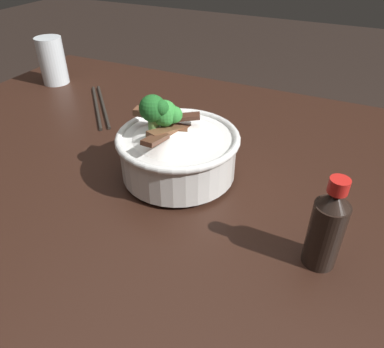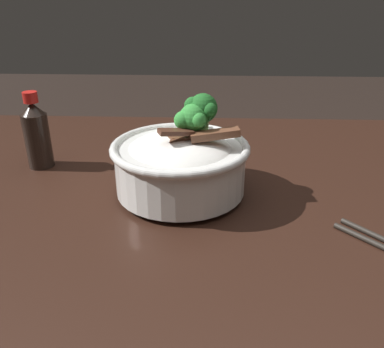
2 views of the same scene
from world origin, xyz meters
TOP-DOWN VIEW (x-y plane):
  - dining_table at (0.00, 0.00)m, footprint 1.18×0.85m
  - rice_bowl at (0.05, -0.03)m, footprint 0.21×0.21m
  - drinking_glass at (-0.45, 0.22)m, footprint 0.07×0.07m
  - chopsticks_pair at (-0.25, 0.14)m, footprint 0.18×0.19m
  - soy_sauce_bottle at (0.30, -0.12)m, footprint 0.04×0.04m

SIDE VIEW (x-z plane):
  - dining_table at x=0.00m, z-range 0.26..1.08m
  - chopsticks_pair at x=-0.25m, z-range 0.81..0.82m
  - drinking_glass at x=-0.45m, z-range 0.81..0.93m
  - rice_bowl at x=0.05m, z-range 0.79..0.95m
  - soy_sauce_bottle at x=0.30m, z-range 0.81..0.94m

